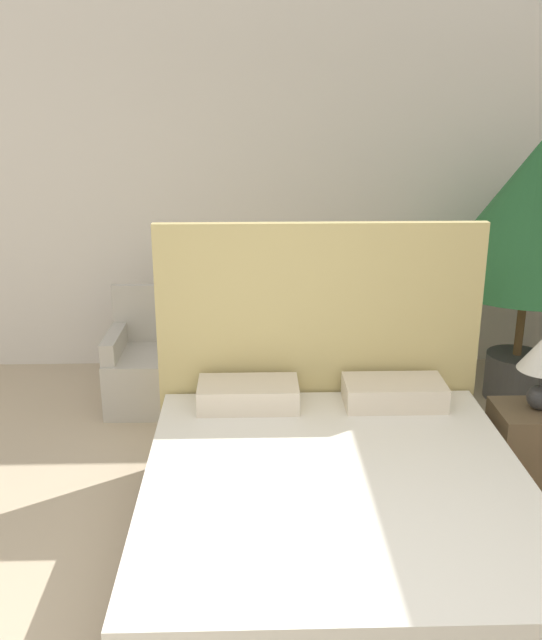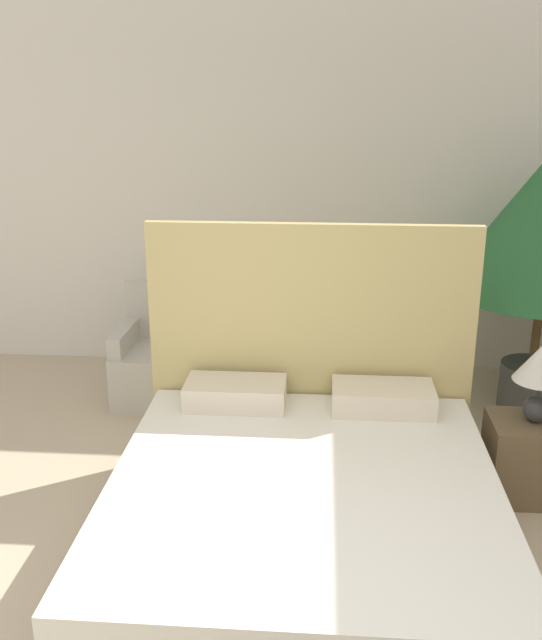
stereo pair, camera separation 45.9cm
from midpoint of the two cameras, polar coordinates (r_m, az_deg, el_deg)
The scene contains 6 objects.
wall_back at distance 5.70m, azimuth -2.19°, elevation 10.41°, with size 10.00×0.06×2.90m.
bed at distance 3.56m, azimuth 1.25°, elevation -14.55°, with size 1.87×2.02×1.51m.
armchair_near_window_left at distance 5.28m, azimuth -11.57°, elevation -4.00°, with size 0.69×0.60×0.84m.
armchair_near_window_right at distance 5.20m, azimuth 0.44°, elevation -3.95°, with size 0.76×0.68×0.84m.
potted_palm at distance 5.22m, azimuth 17.86°, elevation 7.59°, with size 1.36×1.36×1.88m.
nightstand at distance 4.41m, azimuth 17.42°, elevation -9.59°, with size 0.46×0.38×0.46m.
Camera 1 is at (-0.18, -1.85, 2.23)m, focal length 40.00 mm.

